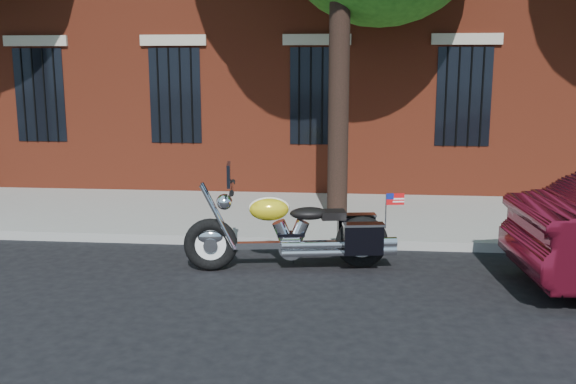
# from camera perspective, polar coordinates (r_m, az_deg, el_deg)

# --- Properties ---
(ground) EXTENTS (120.00, 120.00, 0.00)m
(ground) POSITION_cam_1_polar(r_m,az_deg,el_deg) (8.86, 0.69, -7.27)
(ground) COLOR black
(ground) RESTS_ON ground
(curb) EXTENTS (40.00, 0.16, 0.15)m
(curb) POSITION_cam_1_polar(r_m,az_deg,el_deg) (10.16, 1.35, -4.45)
(curb) COLOR gray
(curb) RESTS_ON ground
(sidewalk) EXTENTS (40.00, 3.60, 0.15)m
(sidewalk) POSITION_cam_1_polar(r_m,az_deg,el_deg) (11.98, 2.01, -2.08)
(sidewalk) COLOR gray
(sidewalk) RESTS_ON ground
(motorcycle) EXTENTS (3.01, 1.12, 1.50)m
(motorcycle) POSITION_cam_1_polar(r_m,az_deg,el_deg) (8.92, 0.86, -3.76)
(motorcycle) COLOR black
(motorcycle) RESTS_ON ground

